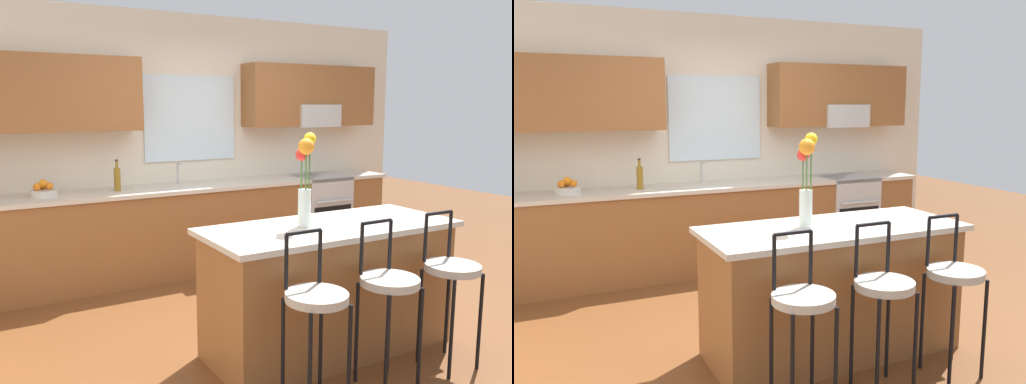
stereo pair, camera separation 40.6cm
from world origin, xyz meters
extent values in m
plane|color=brown|center=(0.00, 0.00, 0.00)|extent=(14.00, 14.00, 0.00)
cube|color=beige|center=(0.00, 2.06, 1.35)|extent=(5.60, 0.12, 2.70)
cube|color=brown|center=(-1.46, 1.83, 1.85)|extent=(1.68, 0.34, 0.70)
cube|color=brown|center=(1.46, 1.83, 1.85)|extent=(1.68, 0.34, 0.70)
cube|color=silver|center=(0.00, 1.99, 1.60)|extent=(1.04, 0.03, 0.90)
cube|color=#B7BABC|center=(1.49, 1.80, 1.62)|extent=(0.56, 0.36, 0.26)
cube|color=brown|center=(0.00, 1.70, 0.44)|extent=(4.50, 0.60, 0.88)
cube|color=beige|center=(0.00, 1.70, 0.90)|extent=(4.56, 0.64, 0.04)
cube|color=#B7BABC|center=(-0.21, 1.70, 0.85)|extent=(0.54, 0.38, 0.11)
cylinder|color=#B7BABC|center=(-0.21, 1.86, 1.03)|extent=(0.02, 0.02, 0.22)
cylinder|color=#B7BABC|center=(-0.21, 1.80, 1.14)|extent=(0.02, 0.12, 0.02)
cube|color=#B7BABC|center=(1.49, 1.68, 0.46)|extent=(0.60, 0.60, 0.92)
cube|color=black|center=(1.49, 1.38, 0.40)|extent=(0.52, 0.02, 0.40)
cylinder|color=#B7BABC|center=(1.49, 1.35, 0.66)|extent=(0.50, 0.02, 0.02)
cube|color=brown|center=(0.00, -0.51, 0.44)|extent=(1.75, 0.68, 0.88)
cube|color=beige|center=(0.00, -0.51, 0.90)|extent=(1.83, 0.76, 0.04)
cylinder|color=black|center=(-0.68, -1.24, 0.33)|extent=(0.02, 0.02, 0.66)
cylinder|color=black|center=(-0.41, -1.24, 0.33)|extent=(0.02, 0.02, 0.66)
cylinder|color=black|center=(-0.68, -0.97, 0.33)|extent=(0.02, 0.02, 0.66)
cylinder|color=black|center=(-0.41, -0.97, 0.33)|extent=(0.02, 0.02, 0.66)
cylinder|color=#B2ADA3|center=(-0.55, -1.11, 0.69)|extent=(0.36, 0.36, 0.05)
cylinder|color=black|center=(-0.66, -0.97, 0.87)|extent=(0.02, 0.02, 0.32)
cylinder|color=black|center=(-0.43, -0.97, 0.87)|extent=(0.02, 0.02, 0.32)
cylinder|color=black|center=(-0.55, -0.97, 1.03)|extent=(0.23, 0.02, 0.02)
cylinder|color=black|center=(-0.13, -1.24, 0.33)|extent=(0.02, 0.02, 0.66)
cylinder|color=black|center=(0.14, -1.24, 0.33)|extent=(0.02, 0.02, 0.66)
cylinder|color=black|center=(-0.13, -0.97, 0.33)|extent=(0.02, 0.02, 0.66)
cylinder|color=black|center=(0.14, -0.97, 0.33)|extent=(0.02, 0.02, 0.66)
cylinder|color=#B2ADA3|center=(0.00, -1.11, 0.69)|extent=(0.36, 0.36, 0.05)
cylinder|color=black|center=(-0.11, -0.97, 0.87)|extent=(0.02, 0.02, 0.32)
cylinder|color=black|center=(0.12, -0.97, 0.87)|extent=(0.02, 0.02, 0.32)
cylinder|color=black|center=(0.00, -0.97, 1.03)|extent=(0.23, 0.02, 0.02)
cylinder|color=black|center=(0.42, -1.24, 0.33)|extent=(0.02, 0.02, 0.66)
cylinder|color=black|center=(0.69, -1.24, 0.33)|extent=(0.02, 0.02, 0.66)
cylinder|color=black|center=(0.42, -0.97, 0.33)|extent=(0.02, 0.02, 0.66)
cylinder|color=black|center=(0.69, -0.97, 0.33)|extent=(0.02, 0.02, 0.66)
cylinder|color=#B2ADA3|center=(0.55, -1.11, 0.69)|extent=(0.36, 0.36, 0.05)
cylinder|color=black|center=(0.44, -0.97, 0.87)|extent=(0.02, 0.02, 0.32)
cylinder|color=black|center=(0.67, -0.97, 0.87)|extent=(0.02, 0.02, 0.32)
cylinder|color=black|center=(0.55, -0.97, 1.03)|extent=(0.23, 0.02, 0.02)
cylinder|color=silver|center=(-0.19, -0.47, 1.05)|extent=(0.09, 0.09, 0.26)
cylinder|color=#3D722D|center=(-0.16, -0.47, 1.26)|extent=(0.01, 0.01, 0.52)
sphere|color=yellow|center=(-0.16, -0.47, 1.52)|extent=(0.08, 0.08, 0.08)
cylinder|color=#3D722D|center=(-0.20, -0.44, 1.21)|extent=(0.01, 0.01, 0.42)
sphere|color=red|center=(-0.20, -0.44, 1.41)|extent=(0.08, 0.08, 0.08)
cylinder|color=#3D722D|center=(-0.20, -0.49, 1.24)|extent=(0.01, 0.01, 0.47)
sphere|color=orange|center=(-0.20, -0.49, 1.47)|extent=(0.11, 0.11, 0.11)
cylinder|color=silver|center=(-1.57, 1.70, 0.95)|extent=(0.24, 0.24, 0.06)
sphere|color=orange|center=(-1.52, 1.70, 1.01)|extent=(0.07, 0.07, 0.07)
sphere|color=orange|center=(-1.57, 1.75, 1.01)|extent=(0.07, 0.07, 0.07)
sphere|color=orange|center=(-1.63, 1.70, 1.01)|extent=(0.07, 0.07, 0.07)
sphere|color=orange|center=(-1.57, 1.70, 1.04)|extent=(0.07, 0.07, 0.07)
cylinder|color=olive|center=(-0.89, 1.70, 1.03)|extent=(0.06, 0.06, 0.22)
cylinder|color=olive|center=(-0.89, 1.70, 1.18)|extent=(0.03, 0.03, 0.07)
cylinder|color=black|center=(-0.89, 1.70, 1.22)|extent=(0.03, 0.03, 0.02)
camera|label=1|loc=(-2.25, -3.42, 1.75)|focal=37.45mm
camera|label=2|loc=(-1.88, -3.61, 1.75)|focal=37.45mm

